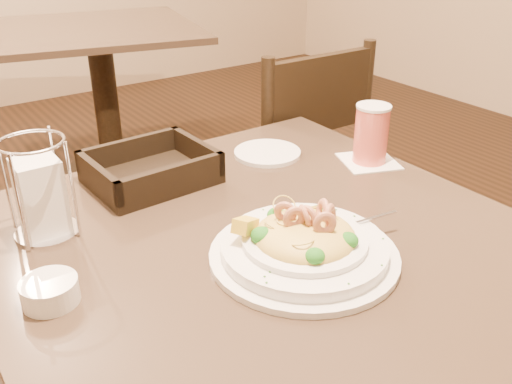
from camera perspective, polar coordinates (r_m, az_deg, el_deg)
main_table at (r=1.13m, az=0.60°, el=-15.05°), size 0.90×0.90×0.76m
background_table at (r=2.94m, az=-15.05°, el=11.05°), size 1.08×1.08×0.76m
dining_chair_near at (r=1.84m, az=3.31°, el=1.67°), size 0.42×0.42×0.93m
pasta_bowl at (r=0.92m, az=4.83°, el=-5.15°), size 0.34×0.31×0.10m
drink_glass at (r=1.28m, az=11.45°, el=5.65°), size 0.15×0.15×0.13m
bread_basket at (r=1.20m, az=-10.47°, el=2.03°), size 0.25×0.21×0.07m
napkin_caddy at (r=1.03m, az=-20.73°, el=-0.26°), size 0.11×0.11×0.18m
side_plate at (r=1.31m, az=1.14°, el=3.93°), size 0.19×0.19×0.01m
butter_ramekin at (r=0.88m, az=-19.92°, el=-9.33°), size 0.09×0.09×0.04m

